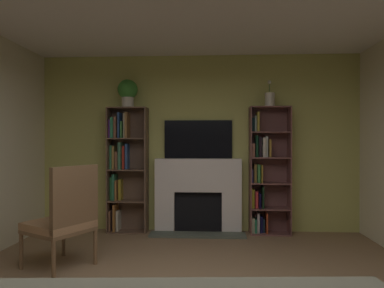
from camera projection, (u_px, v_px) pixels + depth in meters
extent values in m
cube|color=tan|center=(198.00, 143.00, 5.66)|extent=(5.14, 0.06, 2.78)
cube|color=white|center=(165.00, 211.00, 5.58)|extent=(0.30, 0.18, 0.63)
cube|color=white|center=(231.00, 212.00, 5.52)|extent=(0.30, 0.18, 0.63)
cube|color=white|center=(198.00, 175.00, 5.54)|extent=(1.35, 0.18, 0.52)
cube|color=black|center=(198.00, 211.00, 5.60)|extent=(0.74, 0.08, 0.63)
cube|color=#51594D|center=(197.00, 235.00, 5.31)|extent=(1.45, 0.30, 0.03)
cube|color=black|center=(198.00, 139.00, 5.60)|extent=(1.07, 0.06, 0.60)
cube|color=brown|center=(109.00, 170.00, 5.56)|extent=(0.02, 0.30, 1.95)
cube|color=brown|center=(147.00, 170.00, 5.53)|extent=(0.02, 0.30, 1.95)
cube|color=brown|center=(130.00, 169.00, 5.68)|extent=(0.61, 0.02, 1.95)
cube|color=brown|center=(128.00, 231.00, 5.55)|extent=(0.58, 0.30, 0.02)
cube|color=brown|center=(111.00, 220.00, 5.57)|extent=(0.02, 0.25, 0.32)
cube|color=black|center=(114.00, 219.00, 5.61)|extent=(0.02, 0.17, 0.33)
cube|color=#935C2A|center=(116.00, 217.00, 5.56)|extent=(0.03, 0.25, 0.42)
cube|color=beige|center=(119.00, 220.00, 5.59)|extent=(0.04, 0.20, 0.31)
cube|color=brown|center=(128.00, 201.00, 5.55)|extent=(0.58, 0.30, 0.02)
cube|color=#307D3D|center=(112.00, 188.00, 5.61)|extent=(0.04, 0.17, 0.36)
cube|color=#2E7350|center=(115.00, 187.00, 5.58)|extent=(0.04, 0.21, 0.41)
cube|color=#966134|center=(117.00, 190.00, 5.57)|extent=(0.02, 0.24, 0.31)
cube|color=#A28A28|center=(121.00, 189.00, 5.60)|extent=(0.04, 0.17, 0.32)
cube|color=brown|center=(128.00, 170.00, 5.54)|extent=(0.58, 0.30, 0.02)
cube|color=#3A804E|center=(112.00, 157.00, 5.60)|extent=(0.03, 0.18, 0.37)
cube|color=olive|center=(114.00, 157.00, 5.59)|extent=(0.03, 0.19, 0.37)
cube|color=brown|center=(118.00, 160.00, 5.59)|extent=(0.04, 0.20, 0.28)
cube|color=#3A694A|center=(121.00, 156.00, 5.56)|extent=(0.04, 0.25, 0.42)
cube|color=red|center=(124.00, 157.00, 5.59)|extent=(0.03, 0.17, 0.36)
cube|color=#314D81|center=(127.00, 156.00, 5.59)|extent=(0.04, 0.18, 0.40)
cube|color=brown|center=(128.00, 139.00, 5.54)|extent=(0.58, 0.30, 0.02)
cube|color=#60257F|center=(111.00, 129.00, 5.57)|extent=(0.02, 0.24, 0.28)
cube|color=#29794F|center=(113.00, 128.00, 5.56)|extent=(0.04, 0.25, 0.32)
cube|color=brown|center=(117.00, 128.00, 5.56)|extent=(0.04, 0.24, 0.33)
cube|color=#2D4C86|center=(120.00, 125.00, 5.57)|extent=(0.03, 0.21, 0.40)
cube|color=#387A3B|center=(122.00, 130.00, 5.57)|extent=(0.02, 0.21, 0.26)
cube|color=beige|center=(125.00, 126.00, 5.58)|extent=(0.03, 0.19, 0.39)
cube|color=olive|center=(127.00, 125.00, 5.55)|extent=(0.04, 0.24, 0.40)
cube|color=brown|center=(128.00, 108.00, 5.54)|extent=(0.58, 0.30, 0.02)
cube|color=brown|center=(250.00, 170.00, 5.44)|extent=(0.02, 0.30, 1.95)
cube|color=brown|center=(289.00, 170.00, 5.41)|extent=(0.02, 0.30, 1.95)
cube|color=brown|center=(268.00, 170.00, 5.56)|extent=(0.61, 0.02, 1.95)
cube|color=brown|center=(270.00, 233.00, 5.43)|extent=(0.58, 0.30, 0.02)
cube|color=beige|center=(253.00, 225.00, 5.47)|extent=(0.04, 0.20, 0.23)
cube|color=#24734C|center=(255.00, 225.00, 5.47)|extent=(0.03, 0.22, 0.20)
cube|color=beige|center=(258.00, 222.00, 5.48)|extent=(0.04, 0.19, 0.31)
cube|color=black|center=(261.00, 224.00, 5.48)|extent=(0.03, 0.18, 0.25)
cube|color=black|center=(263.00, 225.00, 5.48)|extent=(0.03, 0.17, 0.21)
cube|color=#A93B1C|center=(266.00, 222.00, 5.45)|extent=(0.02, 0.22, 0.30)
cube|color=brown|center=(270.00, 208.00, 5.43)|extent=(0.58, 0.30, 0.02)
cube|color=olive|center=(252.00, 198.00, 5.47)|extent=(0.04, 0.21, 0.29)
cube|color=red|center=(256.00, 199.00, 5.47)|extent=(0.04, 0.20, 0.26)
cube|color=black|center=(259.00, 200.00, 5.47)|extent=(0.03, 0.19, 0.22)
cube|color=black|center=(262.00, 197.00, 5.45)|extent=(0.02, 0.23, 0.33)
cube|color=brown|center=(270.00, 183.00, 5.42)|extent=(0.58, 0.30, 0.02)
cube|color=#4A3F6F|center=(252.00, 176.00, 5.48)|extent=(0.02, 0.19, 0.20)
cube|color=brown|center=(255.00, 173.00, 5.47)|extent=(0.04, 0.20, 0.28)
cube|color=#387538|center=(258.00, 173.00, 5.45)|extent=(0.04, 0.23, 0.28)
cube|color=olive|center=(261.00, 173.00, 5.44)|extent=(0.02, 0.24, 0.27)
cube|color=brown|center=(270.00, 158.00, 5.42)|extent=(0.58, 0.30, 0.02)
cube|color=brown|center=(253.00, 150.00, 5.45)|extent=(0.04, 0.24, 0.21)
cube|color=black|center=(256.00, 146.00, 5.46)|extent=(0.04, 0.21, 0.33)
cube|color=black|center=(260.00, 147.00, 5.47)|extent=(0.04, 0.18, 0.31)
cube|color=beige|center=(263.00, 147.00, 5.43)|extent=(0.04, 0.25, 0.30)
cube|color=beige|center=(266.00, 147.00, 5.46)|extent=(0.03, 0.18, 0.32)
cube|color=olive|center=(269.00, 148.00, 5.45)|extent=(0.03, 0.20, 0.27)
cube|color=brown|center=(270.00, 132.00, 5.42)|extent=(0.58, 0.30, 0.02)
cube|color=black|center=(253.00, 125.00, 5.47)|extent=(0.04, 0.19, 0.21)
cube|color=beige|center=(255.00, 124.00, 5.47)|extent=(0.02, 0.17, 0.25)
cube|color=olive|center=(258.00, 122.00, 5.44)|extent=(0.03, 0.24, 0.30)
cube|color=brown|center=(270.00, 107.00, 5.42)|extent=(0.58, 0.30, 0.02)
cylinder|color=beige|center=(128.00, 102.00, 5.54)|extent=(0.19, 0.19, 0.16)
sphere|color=#357A2B|center=(128.00, 89.00, 5.53)|extent=(0.31, 0.31, 0.31)
cylinder|color=beige|center=(270.00, 100.00, 5.42)|extent=(0.15, 0.15, 0.21)
cylinder|color=#4C7F3F|center=(269.00, 88.00, 5.41)|extent=(0.01, 0.01, 0.16)
sphere|color=silver|center=(269.00, 82.00, 5.40)|extent=(0.05, 0.05, 0.05)
cylinder|color=#4C7F3F|center=(269.00, 88.00, 5.45)|extent=(0.01, 0.01, 0.17)
sphere|color=silver|center=(269.00, 82.00, 5.45)|extent=(0.06, 0.06, 0.06)
cylinder|color=brown|center=(54.00, 259.00, 3.61)|extent=(0.04, 0.04, 0.44)
cylinder|color=brown|center=(95.00, 245.00, 4.08)|extent=(0.04, 0.04, 0.44)
cylinder|color=brown|center=(21.00, 250.00, 3.92)|extent=(0.04, 0.04, 0.44)
cylinder|color=brown|center=(63.00, 238.00, 4.39)|extent=(0.04, 0.04, 0.44)
cube|color=#A67750|center=(59.00, 225.00, 4.00)|extent=(0.83, 0.82, 0.08)
cube|color=brown|center=(59.00, 230.00, 4.00)|extent=(0.83, 0.82, 0.04)
cube|color=brown|center=(75.00, 199.00, 3.85)|extent=(0.35, 0.55, 0.71)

